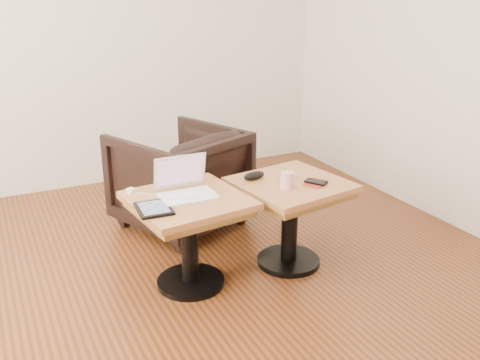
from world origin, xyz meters
name	(u,v)px	position (x,y,z in m)	size (l,w,h in m)	color
room_shell	(154,58)	(0.00, 0.00, 1.35)	(4.52, 4.52, 2.71)	#42240A
side_table_left	(189,220)	(0.24, 0.29, 0.41)	(0.67, 0.67, 0.55)	black
side_table_right	(290,203)	(0.88, 0.25, 0.41)	(0.69, 0.69, 0.55)	black
laptop	(186,188)	(0.24, 0.32, 0.59)	(0.31, 0.26, 0.21)	white
tablet	(154,209)	(0.02, 0.20, 0.55)	(0.19, 0.23, 0.02)	black
charging_adapter	(131,190)	(-0.02, 0.50, 0.56)	(0.04, 0.04, 0.02)	white
glasses_case	(254,176)	(0.70, 0.38, 0.57)	(0.15, 0.07, 0.05)	black
striped_cup	(287,180)	(0.80, 0.16, 0.60)	(0.08, 0.08, 0.10)	#E55481
earbuds_tangle	(292,176)	(0.93, 0.31, 0.55)	(0.07, 0.05, 0.01)	white
phone_on_sleeve	(316,183)	(0.99, 0.15, 0.55)	(0.17, 0.16, 0.02)	maroon
armchair	(180,179)	(0.48, 1.09, 0.36)	(0.76, 0.79, 0.71)	black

